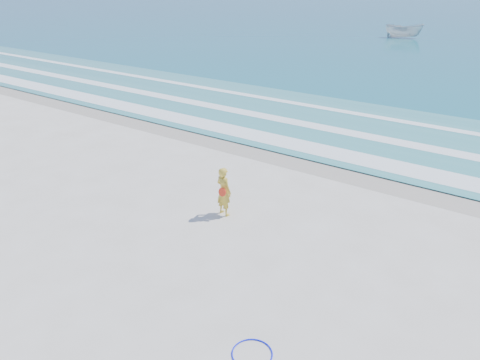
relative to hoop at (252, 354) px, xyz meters
The scene contains 9 objects.
ground 4.40m from the hoop, 167.86° to the left, with size 400.00×400.00×0.00m, color silver.
wet_sand 10.82m from the hoop, 113.44° to the left, with size 400.00×2.40×0.00m, color #B2A893.
shallow 15.53m from the hoop, 106.09° to the left, with size 400.00×10.00×0.01m, color #59B7AD.
foam_near 12.02m from the hoop, 110.98° to the left, with size 400.00×1.40×0.01m, color white.
foam_mid 14.77m from the hoop, 106.95° to the left, with size 400.00×0.90×0.01m, color white.
foam_far 17.95m from the hoop, 103.87° to the left, with size 400.00×0.60×0.01m, color white.
hoop is the anchor object (origin of this frame).
boat 52.96m from the hoop, 105.11° to the left, with size 1.58×4.20×1.62m, color silver.
woman 5.98m from the hoop, 133.00° to the left, with size 0.63×0.48×1.56m.
Camera 1 is at (8.24, -6.77, 6.87)m, focal length 35.00 mm.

